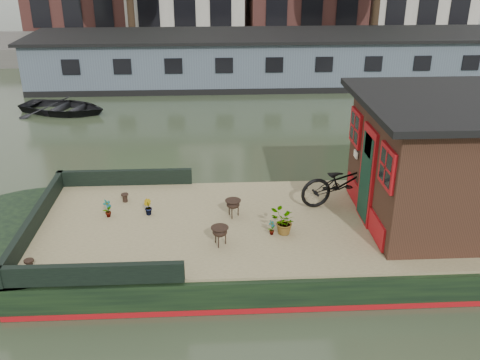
{
  "coord_description": "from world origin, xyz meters",
  "views": [
    {
      "loc": [
        -2.49,
        -9.19,
        5.66
      ],
      "look_at": [
        -1.98,
        0.5,
        1.33
      ],
      "focal_mm": 40.0,
      "sensor_mm": 36.0,
      "label": 1
    }
  ],
  "objects_px": {
    "cabin": "(460,160)",
    "dinghy": "(63,104)",
    "brazier_front": "(220,236)",
    "brazier_rear": "(233,208)",
    "potted_plant_a": "(108,209)",
    "bicycle": "(344,182)"
  },
  "relations": [
    {
      "from": "bicycle",
      "to": "potted_plant_a",
      "type": "xyz_separation_m",
      "value": [
        -4.8,
        -0.36,
        -0.31
      ]
    },
    {
      "from": "potted_plant_a",
      "to": "dinghy",
      "type": "relative_size",
      "value": 0.12
    },
    {
      "from": "cabin",
      "to": "bicycle",
      "type": "distance_m",
      "value": 2.25
    },
    {
      "from": "brazier_front",
      "to": "brazier_rear",
      "type": "bearing_deg",
      "value": 75.4
    },
    {
      "from": "dinghy",
      "to": "bicycle",
      "type": "bearing_deg",
      "value": -120.17
    },
    {
      "from": "brazier_front",
      "to": "potted_plant_a",
      "type": "bearing_deg",
      "value": 151.57
    },
    {
      "from": "cabin",
      "to": "potted_plant_a",
      "type": "height_order",
      "value": "cabin"
    },
    {
      "from": "potted_plant_a",
      "to": "dinghy",
      "type": "distance_m",
      "value": 10.03
    },
    {
      "from": "brazier_front",
      "to": "dinghy",
      "type": "xyz_separation_m",
      "value": [
        -5.48,
        10.66,
        -0.5
      ]
    },
    {
      "from": "bicycle",
      "to": "potted_plant_a",
      "type": "relative_size",
      "value": 5.05
    },
    {
      "from": "brazier_front",
      "to": "brazier_rear",
      "type": "relative_size",
      "value": 1.01
    },
    {
      "from": "brazier_front",
      "to": "dinghy",
      "type": "distance_m",
      "value": 12.0
    },
    {
      "from": "bicycle",
      "to": "dinghy",
      "type": "distance_m",
      "value": 12.2
    },
    {
      "from": "cabin",
      "to": "brazier_rear",
      "type": "distance_m",
      "value": 4.45
    },
    {
      "from": "brazier_front",
      "to": "bicycle",
      "type": "bearing_deg",
      "value": 30.85
    },
    {
      "from": "potted_plant_a",
      "to": "dinghy",
      "type": "xyz_separation_m",
      "value": [
        -3.28,
        9.47,
        -0.5
      ]
    },
    {
      "from": "cabin",
      "to": "dinghy",
      "type": "relative_size",
      "value": 1.25
    },
    {
      "from": "potted_plant_a",
      "to": "brazier_rear",
      "type": "height_order",
      "value": "potted_plant_a"
    },
    {
      "from": "bicycle",
      "to": "potted_plant_a",
      "type": "height_order",
      "value": "bicycle"
    },
    {
      "from": "cabin",
      "to": "dinghy",
      "type": "height_order",
      "value": "cabin"
    },
    {
      "from": "potted_plant_a",
      "to": "brazier_front",
      "type": "xyz_separation_m",
      "value": [
        2.2,
        -1.19,
        -0.0
      ]
    },
    {
      "from": "dinghy",
      "to": "brazier_front",
      "type": "bearing_deg",
      "value": -134.53
    }
  ]
}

